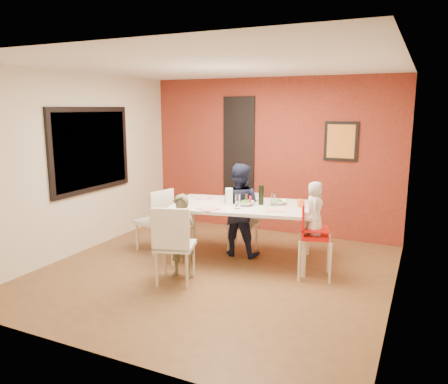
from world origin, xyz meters
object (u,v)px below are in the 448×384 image
at_px(wine_bottle, 261,195).
at_px(paper_towel_roll, 229,197).
at_px(high_chair, 312,233).
at_px(child_near, 181,237).
at_px(chair_far, 244,219).
at_px(child_far, 239,210).
at_px(chair_near, 173,241).
at_px(chair_left, 157,217).
at_px(toddler, 315,208).
at_px(dining_table, 243,209).

bearing_deg(wine_bottle, paper_towel_roll, -151.19).
height_order(high_chair, child_near, child_near).
height_order(chair_far, child_far, child_far).
bearing_deg(chair_near, chair_far, -116.86).
distance_m(child_near, child_far, 1.20).
bearing_deg(wine_bottle, chair_far, 139.69).
xyz_separation_m(chair_left, high_chair, (2.38, -0.01, 0.05)).
bearing_deg(toddler, chair_near, 110.20).
height_order(chair_near, paper_towel_roll, paper_towel_roll).
height_order(child_far, paper_towel_roll, child_far).
bearing_deg(chair_near, wine_bottle, -134.21).
distance_m(high_chair, toddler, 0.33).
bearing_deg(chair_left, wine_bottle, 116.89).
height_order(child_far, wine_bottle, child_far).
bearing_deg(child_far, high_chair, 156.90).
bearing_deg(wine_bottle, chair_near, -116.95).
xyz_separation_m(chair_far, wine_bottle, (0.39, -0.33, 0.46)).
relative_size(high_chair, child_near, 0.89).
relative_size(chair_far, high_chair, 0.91).
height_order(dining_table, wine_bottle, wine_bottle).
distance_m(child_near, wine_bottle, 1.34).
xyz_separation_m(high_chair, paper_towel_roll, (-1.22, 0.11, 0.35)).
bearing_deg(child_far, wine_bottle, 162.90).
xyz_separation_m(child_near, paper_towel_roll, (0.29, 0.84, 0.39)).
bearing_deg(chair_left, paper_towel_roll, 110.16).
xyz_separation_m(chair_near, wine_bottle, (0.67, 1.31, 0.40)).
relative_size(chair_far, paper_towel_roll, 3.71).
height_order(chair_far, wine_bottle, wine_bottle).
distance_m(child_far, wine_bottle, 0.48).
distance_m(chair_near, chair_left, 1.34).
relative_size(chair_far, wine_bottle, 3.21).
height_order(chair_far, paper_towel_roll, paper_towel_roll).
bearing_deg(child_far, toddler, 157.76).
xyz_separation_m(chair_far, paper_towel_roll, (-0.01, -0.55, 0.45)).
bearing_deg(paper_towel_roll, chair_near, -103.64).
xyz_separation_m(chair_near, chair_far, (0.28, 1.64, -0.06)).
bearing_deg(high_chair, child_far, 55.79).
bearing_deg(chair_near, chair_left, -65.22).
distance_m(chair_near, high_chair, 1.78).
height_order(chair_near, child_near, child_near).
relative_size(high_chair, toddler, 1.43).
bearing_deg(high_chair, child_near, 100.88).
bearing_deg(child_near, chair_left, 141.86).
bearing_deg(chair_far, chair_near, -102.70).
bearing_deg(chair_far, dining_table, -73.59).
bearing_deg(chair_far, child_far, -92.07).
distance_m(chair_near, toddler, 1.84).
xyz_separation_m(chair_left, toddler, (2.41, 0.00, 0.38)).
bearing_deg(dining_table, chair_near, -109.37).
distance_m(chair_left, wine_bottle, 1.65).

